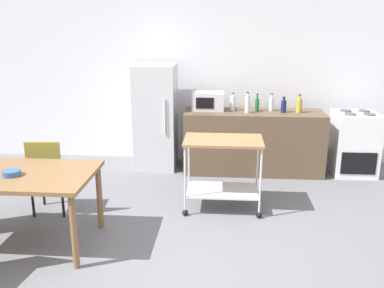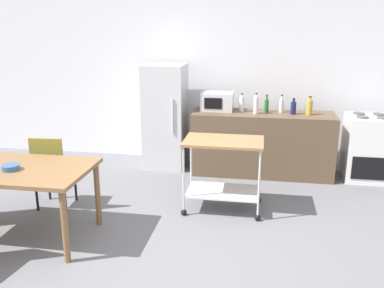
{
  "view_description": "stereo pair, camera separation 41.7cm",
  "coord_description": "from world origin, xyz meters",
  "px_view_note": "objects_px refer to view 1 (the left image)",
  "views": [
    {
      "loc": [
        0.47,
        -3.42,
        2.13
      ],
      "look_at": [
        0.11,
        1.2,
        0.8
      ],
      "focal_mm": 39.58,
      "sensor_mm": 36.0,
      "label": 1
    },
    {
      "loc": [
        0.88,
        -3.37,
        2.13
      ],
      "look_at": [
        0.11,
        1.2,
        0.8
      ],
      "focal_mm": 39.58,
      "sensor_mm": 36.0,
      "label": 2
    }
  ],
  "objects_px": {
    "stove_oven": "(354,143)",
    "microwave": "(208,101)",
    "bottle_vinegar": "(284,106)",
    "bottle_wine": "(247,104)",
    "bottle_soy_sauce": "(299,105)",
    "fruit_bowl": "(12,173)",
    "bottle_olive_oil": "(257,104)",
    "kitchen_cart": "(223,162)",
    "bottle_hot_sauce": "(233,103)",
    "refrigerator": "(156,117)",
    "dining_table": "(16,181)",
    "bottle_soda": "(272,104)",
    "chair_olive": "(48,171)"
  },
  "relations": [
    {
      "from": "bottle_hot_sauce",
      "to": "bottle_soda",
      "type": "relative_size",
      "value": 1.04
    },
    {
      "from": "refrigerator",
      "to": "bottle_olive_oil",
      "type": "xyz_separation_m",
      "value": [
        1.49,
        -0.04,
        0.22
      ]
    },
    {
      "from": "stove_oven",
      "to": "bottle_hot_sauce",
      "type": "xyz_separation_m",
      "value": [
        -1.76,
        0.03,
        0.56
      ]
    },
    {
      "from": "bottle_wine",
      "to": "bottle_soda",
      "type": "height_order",
      "value": "bottle_wine"
    },
    {
      "from": "dining_table",
      "to": "bottle_soy_sauce",
      "type": "bearing_deg",
      "value": 37.54
    },
    {
      "from": "fruit_bowl",
      "to": "bottle_hot_sauce",
      "type": "bearing_deg",
      "value": 49.76
    },
    {
      "from": "bottle_hot_sauce",
      "to": "bottle_olive_oil",
      "type": "bearing_deg",
      "value": 2.27
    },
    {
      "from": "bottle_olive_oil",
      "to": "bottle_vinegar",
      "type": "distance_m",
      "value": 0.38
    },
    {
      "from": "bottle_wine",
      "to": "bottle_soda",
      "type": "relative_size",
      "value": 1.17
    },
    {
      "from": "chair_olive",
      "to": "microwave",
      "type": "height_order",
      "value": "microwave"
    },
    {
      "from": "stove_oven",
      "to": "bottle_soy_sauce",
      "type": "bearing_deg",
      "value": -177.65
    },
    {
      "from": "microwave",
      "to": "bottle_wine",
      "type": "height_order",
      "value": "bottle_wine"
    },
    {
      "from": "bottle_soda",
      "to": "refrigerator",
      "type": "bearing_deg",
      "value": 179.65
    },
    {
      "from": "fruit_bowl",
      "to": "stove_oven",
      "type": "bearing_deg",
      "value": 32.42
    },
    {
      "from": "stove_oven",
      "to": "microwave",
      "type": "distance_m",
      "value": 2.2
    },
    {
      "from": "bottle_olive_oil",
      "to": "bottle_soy_sauce",
      "type": "relative_size",
      "value": 0.96
    },
    {
      "from": "chair_olive",
      "to": "bottle_soda",
      "type": "bearing_deg",
      "value": -150.93
    },
    {
      "from": "stove_oven",
      "to": "bottle_vinegar",
      "type": "bearing_deg",
      "value": -178.12
    },
    {
      "from": "stove_oven",
      "to": "bottle_wine",
      "type": "relative_size",
      "value": 3.14
    },
    {
      "from": "stove_oven",
      "to": "bottle_vinegar",
      "type": "height_order",
      "value": "bottle_vinegar"
    },
    {
      "from": "bottle_soy_sauce",
      "to": "refrigerator",
      "type": "bearing_deg",
      "value": 176.83
    },
    {
      "from": "dining_table",
      "to": "stove_oven",
      "type": "xyz_separation_m",
      "value": [
        3.87,
        2.37,
        -0.22
      ]
    },
    {
      "from": "dining_table",
      "to": "bottle_soda",
      "type": "distance_m",
      "value": 3.63
    },
    {
      "from": "kitchen_cart",
      "to": "fruit_bowl",
      "type": "relative_size",
      "value": 5.45
    },
    {
      "from": "microwave",
      "to": "bottle_olive_oil",
      "type": "bearing_deg",
      "value": -2.23
    },
    {
      "from": "fruit_bowl",
      "to": "bottle_wine",
      "type": "bearing_deg",
      "value": 45.67
    },
    {
      "from": "dining_table",
      "to": "microwave",
      "type": "bearing_deg",
      "value": 54.41
    },
    {
      "from": "bottle_wine",
      "to": "bottle_vinegar",
      "type": "distance_m",
      "value": 0.52
    },
    {
      "from": "refrigerator",
      "to": "fruit_bowl",
      "type": "height_order",
      "value": "refrigerator"
    },
    {
      "from": "dining_table",
      "to": "fruit_bowl",
      "type": "relative_size",
      "value": 8.98
    },
    {
      "from": "bottle_vinegar",
      "to": "bottle_olive_oil",
      "type": "bearing_deg",
      "value": 168.33
    },
    {
      "from": "dining_table",
      "to": "kitchen_cart",
      "type": "height_order",
      "value": "kitchen_cart"
    },
    {
      "from": "chair_olive",
      "to": "refrigerator",
      "type": "distance_m",
      "value": 2.01
    },
    {
      "from": "stove_oven",
      "to": "microwave",
      "type": "relative_size",
      "value": 2.0
    },
    {
      "from": "stove_oven",
      "to": "fruit_bowl",
      "type": "xyz_separation_m",
      "value": [
        -3.86,
        -2.45,
        0.32
      ]
    },
    {
      "from": "bottle_olive_oil",
      "to": "bottle_soda",
      "type": "bearing_deg",
      "value": 7.85
    },
    {
      "from": "stove_oven",
      "to": "bottle_soda",
      "type": "xyz_separation_m",
      "value": [
        -1.2,
        0.07,
        0.55
      ]
    },
    {
      "from": "microwave",
      "to": "bottle_hot_sauce",
      "type": "xyz_separation_m",
      "value": [
        0.36,
        -0.04,
        -0.02
      ]
    },
    {
      "from": "bottle_wine",
      "to": "bottle_soy_sauce",
      "type": "relative_size",
      "value": 1.13
    },
    {
      "from": "chair_olive",
      "to": "stove_oven",
      "type": "bearing_deg",
      "value": -160.76
    },
    {
      "from": "bottle_olive_oil",
      "to": "bottle_hot_sauce",
      "type": "bearing_deg",
      "value": -177.73
    },
    {
      "from": "kitchen_cart",
      "to": "microwave",
      "type": "height_order",
      "value": "microwave"
    },
    {
      "from": "kitchen_cart",
      "to": "bottle_soy_sauce",
      "type": "xyz_separation_m",
      "value": [
        1.06,
        1.33,
        0.43
      ]
    },
    {
      "from": "microwave",
      "to": "bottle_hot_sauce",
      "type": "relative_size",
      "value": 1.75
    },
    {
      "from": "bottle_soy_sauce",
      "to": "fruit_bowl",
      "type": "height_order",
      "value": "bottle_soy_sauce"
    },
    {
      "from": "microwave",
      "to": "bottle_vinegar",
      "type": "bearing_deg",
      "value": -5.5
    },
    {
      "from": "kitchen_cart",
      "to": "chair_olive",
      "type": "bearing_deg",
      "value": -171.34
    },
    {
      "from": "bottle_soy_sauce",
      "to": "fruit_bowl",
      "type": "xyz_separation_m",
      "value": [
        -3.03,
        -2.42,
        -0.23
      ]
    },
    {
      "from": "refrigerator",
      "to": "fruit_bowl",
      "type": "distance_m",
      "value": 2.71
    },
    {
      "from": "chair_olive",
      "to": "bottle_soy_sauce",
      "type": "bearing_deg",
      "value": -155.84
    }
  ]
}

